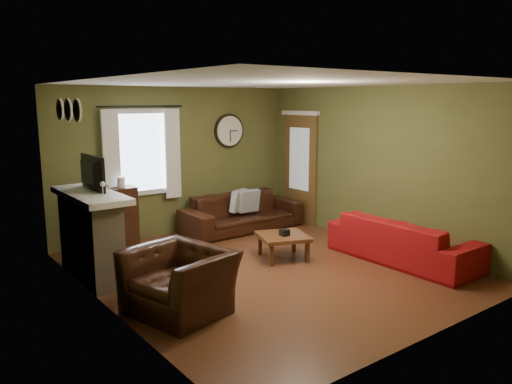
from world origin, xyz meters
TOP-DOWN VIEW (x-y plane):
  - floor at (0.00, 0.00)m, footprint 4.60×5.20m
  - ceiling at (0.00, 0.00)m, footprint 4.60×5.20m
  - wall_left at (-2.30, 0.00)m, footprint 0.00×5.20m
  - wall_right at (2.30, 0.00)m, footprint 0.00×5.20m
  - wall_back at (0.00, 2.60)m, footprint 4.60×0.00m
  - wall_front at (0.00, -2.60)m, footprint 4.60×0.00m
  - fireplace at (-2.10, 1.15)m, footprint 0.40×1.40m
  - firebox at (-1.91, 1.15)m, footprint 0.04×0.60m
  - mantel at (-2.07, 1.15)m, footprint 0.58×1.60m
  - tv at (-2.05, 1.30)m, footprint 0.08×0.60m
  - tv_screen at (-1.97, 1.30)m, footprint 0.02×0.62m
  - medallion_left at (-2.28, 0.80)m, footprint 0.28×0.28m
  - medallion_mid at (-2.28, 1.15)m, footprint 0.28×0.28m
  - medallion_right at (-2.28, 1.50)m, footprint 0.28×0.28m
  - window_pane at (-0.70, 2.58)m, footprint 1.00×0.02m
  - curtain_rod at (-0.70, 2.48)m, footprint 0.03×0.03m
  - curtain_left at (-1.25, 2.48)m, footprint 0.28×0.04m
  - curtain_right at (-0.15, 2.48)m, footprint 0.28×0.04m
  - wall_clock at (1.10, 2.55)m, footprint 0.64×0.06m
  - door at (2.27, 1.85)m, footprint 0.05×0.90m
  - bookshelf at (-1.37, 2.34)m, footprint 0.83×0.35m
  - book at (-1.42, 2.44)m, footprint 0.24×0.29m
  - sofa_brown at (1.01, 2.02)m, footprint 2.27×0.89m
  - pillow_left at (1.09, 1.93)m, footprint 0.40×0.13m
  - pillow_right at (0.96, 2.06)m, footprint 0.41×0.26m
  - sofa_red at (1.84, -0.92)m, footprint 0.88×2.25m
  - armchair at (-1.68, -0.52)m, footprint 1.21×1.31m
  - coffee_table at (0.50, 0.25)m, footprint 0.90×0.90m
  - tissue_box at (0.47, 0.19)m, footprint 0.13×0.13m
  - wine_glass_a at (-2.05, 0.55)m, footprint 0.06×0.06m
  - wine_glass_b at (-2.05, 0.73)m, footprint 0.07×0.07m

SIDE VIEW (x-z plane):
  - floor at x=0.00m, z-range 0.00..0.00m
  - coffee_table at x=0.50m, z-range 0.00..0.37m
  - firebox at x=-1.91m, z-range 0.02..0.57m
  - sofa_red at x=1.84m, z-range 0.00..0.66m
  - sofa_brown at x=1.01m, z-range 0.00..0.66m
  - armchair at x=-1.68m, z-range 0.00..0.72m
  - tissue_box at x=0.47m, z-range 0.35..0.45m
  - bookshelf at x=-1.37m, z-range 0.00..0.98m
  - fireplace at x=-2.10m, z-range 0.00..1.10m
  - pillow_left at x=1.09m, z-range 0.35..0.75m
  - pillow_right at x=0.96m, z-range 0.35..0.75m
  - book at x=-1.42m, z-range 0.95..0.97m
  - door at x=2.27m, z-range 0.00..2.10m
  - mantel at x=-2.07m, z-range 1.10..1.18m
  - wine_glass_a at x=-2.05m, z-range 1.18..1.37m
  - wine_glass_b at x=-2.05m, z-range 1.18..1.37m
  - wall_left at x=-2.30m, z-range 0.00..2.60m
  - wall_right at x=2.30m, z-range 0.00..2.60m
  - wall_back at x=0.00m, z-range 0.00..2.60m
  - wall_front at x=0.00m, z-range 0.00..2.60m
  - tv at x=-2.05m, z-range 1.18..1.53m
  - tv_screen at x=-1.97m, z-range 1.23..1.59m
  - curtain_left at x=-1.25m, z-range 0.67..2.23m
  - curtain_right at x=-0.15m, z-range 0.67..2.23m
  - window_pane at x=-0.70m, z-range 0.85..2.15m
  - wall_clock at x=1.10m, z-range 1.48..2.12m
  - medallion_left at x=-2.28m, z-range 2.24..2.26m
  - medallion_mid at x=-2.28m, z-range 2.24..2.26m
  - medallion_right at x=-2.28m, z-range 2.24..2.26m
  - curtain_rod at x=-0.70m, z-range 1.52..3.02m
  - ceiling at x=0.00m, z-range 2.60..2.60m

